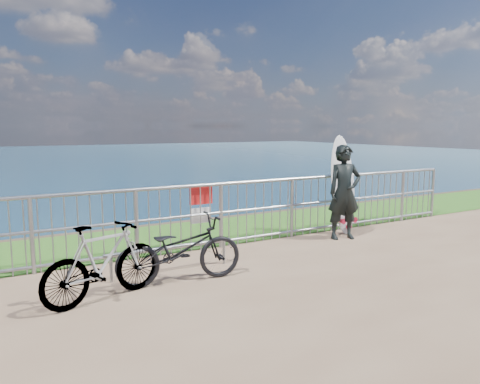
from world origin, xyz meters
TOP-DOWN VIEW (x-y plane):
  - grass_strip at (0.00, 2.70)m, footprint 120.00×120.00m
  - railing at (0.01, 1.60)m, footprint 10.06×0.10m
  - surfer at (1.75, 1.00)m, footprint 0.72×0.57m
  - surfboard at (2.08, 1.40)m, footprint 0.58×0.53m
  - bicycle_near at (-1.84, 0.23)m, footprint 1.76×0.77m
  - bicycle_far at (-2.89, 0.09)m, footprint 1.64×0.88m
  - bike_rack at (-1.79, 0.69)m, footprint 1.91×0.05m

SIDE VIEW (x-z plane):
  - grass_strip at x=0.00m, z-range 0.01..0.01m
  - bike_rack at x=-1.79m, z-range 0.13..0.53m
  - bicycle_near at x=-1.84m, z-range 0.00..0.90m
  - bicycle_far at x=-2.89m, z-range 0.00..0.95m
  - railing at x=0.01m, z-range 0.01..1.14m
  - surfer at x=1.75m, z-range 0.00..1.74m
  - surfboard at x=2.08m, z-range -0.08..1.84m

